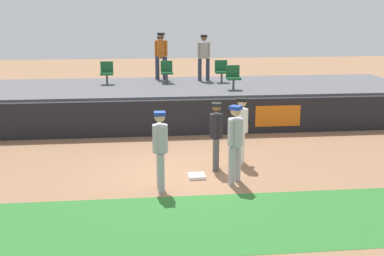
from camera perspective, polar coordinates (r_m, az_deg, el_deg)
name	(u,v)px	position (r m, az deg, el deg)	size (l,w,h in m)	color
ground_plane	(184,176)	(12.23, -0.92, -5.48)	(60.00, 60.00, 0.00)	#936B4C
grass_foreground_strip	(198,222)	(9.66, 0.70, -10.75)	(18.00, 2.80, 0.01)	#2D722D
first_base	(197,176)	(12.07, 0.54, -5.54)	(0.40, 0.40, 0.08)	white
player_fielder_home	(242,126)	(12.95, 5.71, 0.19)	(0.47, 0.50, 1.75)	white
player_runner_visitor	(235,139)	(11.49, 4.96, -1.24)	(0.49, 0.49, 1.83)	#9EA3AD
player_coach_visitor	(160,145)	(11.00, -3.66, -1.99)	(0.36, 0.50, 1.80)	#9EA3AD
player_umpire	(216,131)	(12.42, 2.79, -0.40)	(0.39, 0.47, 1.72)	#4C4C51
field_wall	(172,118)	(15.99, -2.28, 1.19)	(18.00, 0.26, 1.15)	black
bleacher_platform	(167,102)	(18.49, -2.92, 2.98)	(18.00, 4.80, 1.23)	#59595E
seat_back_right	(221,70)	(19.24, 3.39, 6.65)	(0.48, 0.44, 0.84)	#4C4C51
seat_back_center	(167,71)	(19.00, -2.91, 6.56)	(0.45, 0.44, 0.84)	#4C4C51
seat_front_right	(233,76)	(17.50, 4.75, 5.95)	(0.48, 0.44, 0.84)	#4C4C51
seat_back_left	(107,72)	(18.99, -9.73, 6.39)	(0.47, 0.44, 0.84)	#4C4C51
spectator_hooded	(161,53)	(19.99, -3.55, 8.61)	(0.49, 0.44, 1.84)	#33384C
spectator_capped	(204,54)	(19.64, 1.36, 8.44)	(0.50, 0.34, 1.78)	#33384C
spectator_casual	(161,55)	(20.12, -3.62, 8.38)	(0.47, 0.36, 1.69)	#33384C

